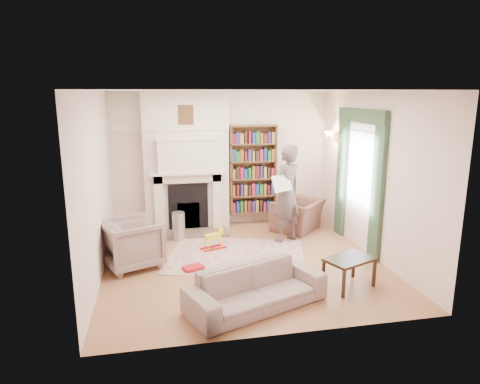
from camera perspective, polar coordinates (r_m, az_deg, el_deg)
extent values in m
plane|color=#945D3B|center=(7.26, 0.39, -9.32)|extent=(4.50, 4.50, 0.00)
plane|color=white|center=(6.71, 0.43, 13.36)|extent=(4.50, 4.50, 0.00)
plane|color=silver|center=(9.03, -2.49, 4.37)|extent=(4.50, 0.00, 4.50)
plane|color=silver|center=(4.74, 5.95, -3.78)|extent=(4.50, 0.00, 4.50)
plane|color=silver|center=(6.77, -18.58, 0.75)|extent=(0.00, 4.50, 4.50)
plane|color=silver|center=(7.63, 17.22, 2.16)|extent=(0.00, 4.50, 4.50)
cube|color=silver|center=(8.78, -7.17, 4.02)|extent=(1.70, 0.35, 2.80)
cube|color=silver|center=(8.53, -6.99, 2.53)|extent=(1.47, 0.24, 0.05)
cube|color=black|center=(8.77, -6.91, -1.99)|extent=(0.80, 0.06, 0.96)
cube|color=silver|center=(8.49, -7.06, 4.78)|extent=(1.15, 0.18, 0.62)
cube|color=brown|center=(9.07, 1.72, 2.96)|extent=(1.00, 0.24, 1.85)
cube|color=silver|center=(7.96, 15.79, 3.06)|extent=(0.02, 0.90, 1.30)
cube|color=#2D4730|center=(7.38, 17.87, 0.19)|extent=(0.07, 0.32, 2.40)
cube|color=#2D4730|center=(8.60, 13.39, 2.23)|extent=(0.07, 0.32, 2.40)
cube|color=#2D4730|center=(7.84, 15.92, 9.76)|extent=(0.09, 1.70, 0.24)
cube|color=beige|center=(7.49, -0.47, -8.55)|extent=(2.73, 2.37, 0.01)
imported|color=#492A27|center=(8.88, 7.70, -3.06)|extent=(1.29, 1.29, 0.63)
imported|color=#9F9483|center=(7.17, -14.18, -6.66)|extent=(1.13, 1.12, 0.79)
imported|color=#ADA28F|center=(5.75, 2.15, -12.62)|extent=(2.00, 1.36, 0.55)
imported|color=#534543|center=(8.04, 6.18, -0.22)|extent=(0.81, 0.72, 1.86)
cube|color=white|center=(7.76, 5.60, 1.17)|extent=(0.44, 0.32, 0.30)
cylinder|color=#B4B7BD|center=(8.29, -8.17, -4.54)|extent=(0.32, 0.32, 0.55)
cube|color=gold|center=(6.98, -1.21, -10.05)|extent=(0.51, 0.51, 0.03)
cube|color=red|center=(6.98, -6.27, -10.02)|extent=(0.37, 0.32, 0.05)
cube|color=red|center=(7.09, 5.30, -9.76)|extent=(0.27, 0.23, 0.02)
cube|color=red|center=(6.65, 2.33, -11.31)|extent=(0.29, 0.27, 0.02)
cube|color=red|center=(7.13, 3.12, -9.61)|extent=(0.25, 0.19, 0.02)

